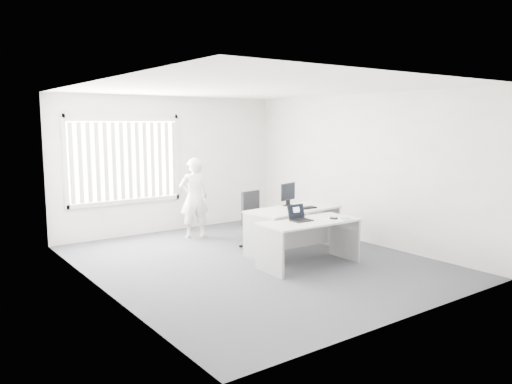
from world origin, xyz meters
TOP-DOWN VIEW (x-y plane):
  - ground at (0.00, 0.00)m, footprint 6.00×6.00m
  - wall_back at (0.00, 3.00)m, footprint 5.00×0.02m
  - wall_front at (0.00, -3.00)m, footprint 5.00×0.02m
  - wall_left at (-2.50, 0.00)m, footprint 0.02×6.00m
  - wall_right at (2.50, 0.00)m, footprint 0.02×6.00m
  - ceiling at (0.00, 0.00)m, footprint 5.00×6.00m
  - window at (-1.00, 2.96)m, footprint 2.32×0.06m
  - blinds at (-1.00, 2.90)m, footprint 2.20×0.10m
  - desk_near at (0.56, -0.71)m, footprint 1.62×0.79m
  - desk_far at (0.92, 0.10)m, footprint 1.78×0.99m
  - office_chair at (0.59, 0.74)m, footprint 0.68×0.68m
  - person at (0.06, 2.11)m, footprint 0.65×0.51m
  - laptop at (0.45, -0.66)m, footprint 0.33×0.29m
  - paper_sheet at (0.93, -0.81)m, footprint 0.33×0.24m
  - mouse at (0.96, -0.85)m, footprint 0.10×0.13m
  - booklet at (1.14, -0.96)m, footprint 0.23×0.26m
  - keyboard at (1.03, -0.04)m, footprint 0.49×0.19m
  - monitor at (1.03, 0.38)m, footprint 0.43×0.23m

SIDE VIEW (x-z plane):
  - ground at x=0.00m, z-range 0.00..0.00m
  - office_chair at x=0.59m, z-range -0.19..0.83m
  - desk_near at x=0.56m, z-range 0.16..0.89m
  - desk_far at x=0.92m, z-range 0.17..0.95m
  - paper_sheet at x=0.93m, z-range 0.73..0.73m
  - booklet at x=1.14m, z-range 0.73..0.74m
  - mouse at x=0.96m, z-range 0.73..0.78m
  - keyboard at x=1.03m, z-range 0.78..0.80m
  - person at x=0.06m, z-range 0.00..1.59m
  - laptop at x=0.45m, z-range 0.73..0.98m
  - monitor at x=1.03m, z-range 0.78..1.19m
  - wall_back at x=0.00m, z-range 0.00..2.80m
  - wall_front at x=0.00m, z-range 0.00..2.80m
  - wall_left at x=-2.50m, z-range 0.00..2.80m
  - wall_right at x=2.50m, z-range 0.00..2.80m
  - blinds at x=-1.00m, z-range 0.77..2.27m
  - window at x=-1.00m, z-range 0.67..2.43m
  - ceiling at x=0.00m, z-range 2.79..2.81m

